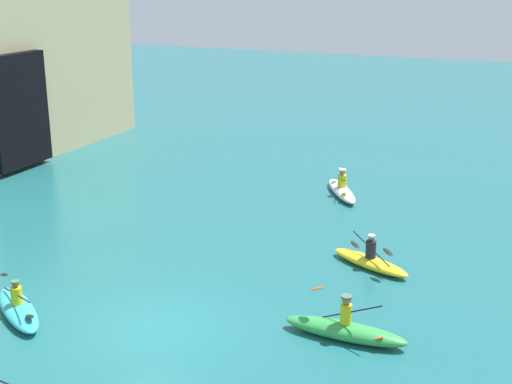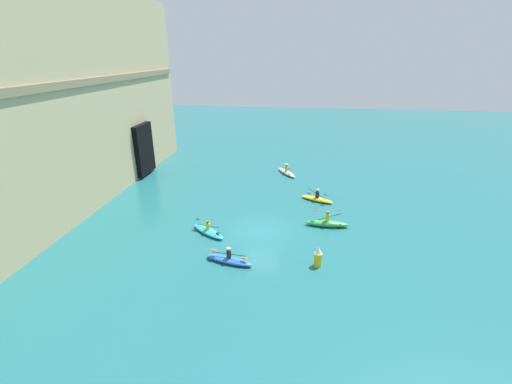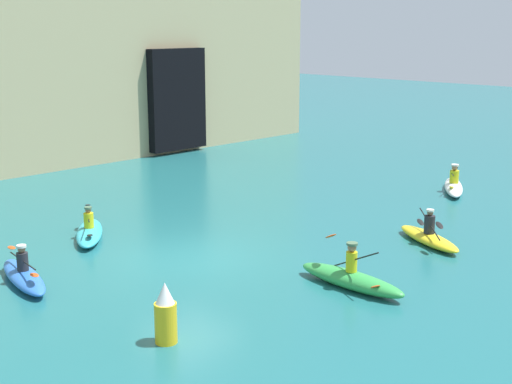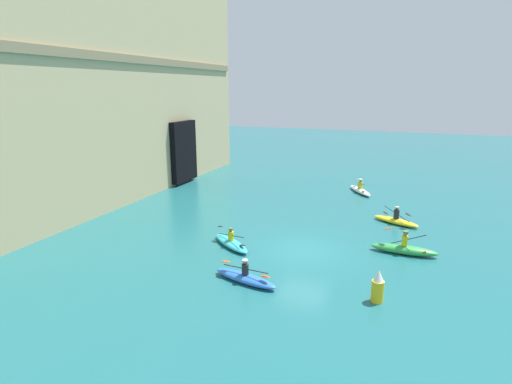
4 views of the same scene
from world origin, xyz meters
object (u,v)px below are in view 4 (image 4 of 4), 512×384
Objects in this scene: kayak_yellow at (396,220)px; kayak_white at (360,190)px; marker_buoy at (378,287)px; kayak_green at (404,249)px; kayak_cyan at (231,243)px; kayak_blue at (245,277)px.

kayak_yellow is 7.30m from kayak_white.
kayak_white is at bearing 138.50° from kayak_yellow.
marker_buoy is (-9.74, 0.25, 0.39)m from kayak_yellow.
kayak_yellow is 0.91× the size of kayak_green.
kayak_yellow is 2.18× the size of marker_buoy.
kayak_blue is at bearing -20.86° from kayak_cyan.
kayak_green is (2.22, -8.30, 0.05)m from kayak_cyan.
kayak_white is 2.37× the size of marker_buoy.
kayak_white is (16.80, -2.59, 0.02)m from kayak_blue.
kayak_cyan is 10.29m from kayak_yellow.
marker_buoy reaches higher than kayak_white.
kayak_green reaches higher than kayak_yellow.
kayak_white reaches higher than kayak_cyan.
marker_buoy is at bearing -66.75° from kayak_yellow.
kayak_blue is at bearing 138.97° from kayak_white.
kayak_blue is 0.99× the size of kayak_green.
marker_buoy is (-16.42, -2.69, 0.38)m from kayak_white.
kayak_cyan is 0.92× the size of kayak_green.
kayak_yellow is 9.75m from marker_buoy.
kayak_blue is 11.53m from kayak_yellow.
kayak_cyan is (3.33, 2.20, -0.01)m from kayak_blue.
kayak_cyan is at bearing 15.63° from kayak_green.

